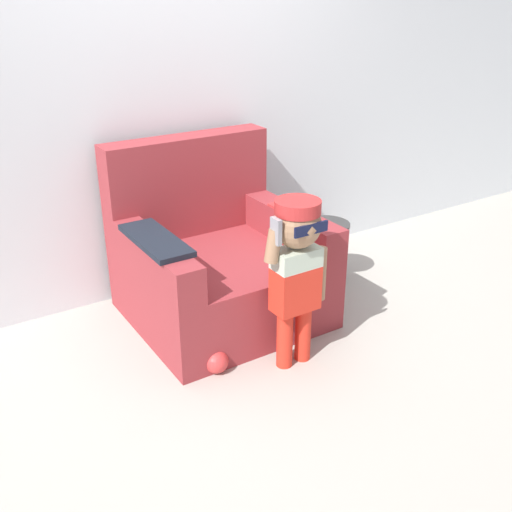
% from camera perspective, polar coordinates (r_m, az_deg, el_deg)
% --- Properties ---
extents(ground_plane, '(10.00, 10.00, 0.00)m').
position_cam_1_polar(ground_plane, '(3.69, -2.85, -6.04)').
color(ground_plane, '#ADA89E').
extents(wall_back, '(10.00, 0.05, 2.60)m').
position_cam_1_polar(wall_back, '(3.81, -8.41, 15.59)').
color(wall_back, silver).
rests_on(wall_back, ground_plane).
extents(armchair, '(1.08, 1.02, 1.04)m').
position_cam_1_polar(armchair, '(3.64, -3.83, -0.54)').
color(armchair, maroon).
rests_on(armchair, ground_plane).
extents(person_child, '(0.38, 0.28, 0.93)m').
position_cam_1_polar(person_child, '(3.01, 3.89, -0.22)').
color(person_child, red).
rests_on(person_child, ground_plane).
extents(side_table, '(0.31, 0.31, 0.43)m').
position_cam_1_polar(side_table, '(4.05, 6.65, 0.87)').
color(side_table, '#333333').
rests_on(side_table, ground_plane).
extents(toy_ball, '(0.13, 0.13, 0.13)m').
position_cam_1_polar(toy_ball, '(3.20, -3.81, -9.98)').
color(toy_ball, '#D13838').
rests_on(toy_ball, ground_plane).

